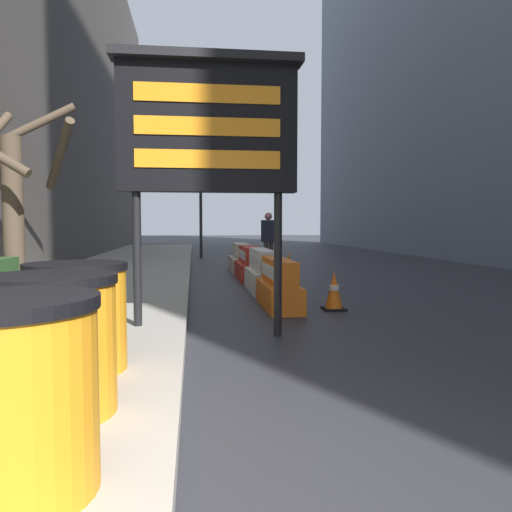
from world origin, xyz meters
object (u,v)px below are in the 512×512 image
object	(u,v)px
jersey_barrier_cream	(241,259)
traffic_cone_near	(257,256)
jersey_barrier_white	(262,273)
jersey_barrier_red_striped	(250,265)
barrel_drum_back	(77,316)
message_board	(208,128)
traffic_light_near_curb	(201,178)
jersey_barrier_orange_near	(279,286)
barrel_drum_foreground	(5,396)
traffic_cone_far	(288,263)
traffic_cone_mid	(334,291)
barrel_drum_middle	(51,344)
pedestrian_worker	(268,236)

from	to	relation	value
jersey_barrier_cream	traffic_cone_near	xyz separation A→B (m)	(0.60, 0.92, 0.02)
jersey_barrier_white	jersey_barrier_red_striped	world-z (taller)	jersey_barrier_white
jersey_barrier_white	jersey_barrier_red_striped	distance (m)	2.31
barrel_drum_back	message_board	size ratio (longest dim) A/B	0.27
traffic_light_near_curb	jersey_barrier_orange_near	bearing A→B (deg)	-84.99
message_board	jersey_barrier_red_striped	world-z (taller)	message_board
jersey_barrier_orange_near	jersey_barrier_red_striped	xyz separation A→B (m)	(-0.00, 4.32, 0.01)
barrel_drum_back	barrel_drum_foreground	bearing A→B (deg)	-86.27
barrel_drum_back	traffic_cone_near	distance (m)	11.78
barrel_drum_back	traffic_cone_near	bearing A→B (deg)	75.48
traffic_cone_far	traffic_cone_near	bearing A→B (deg)	115.95
traffic_cone_near	jersey_barrier_orange_near	bearing A→B (deg)	-94.51
traffic_cone_mid	traffic_cone_far	size ratio (longest dim) A/B	1.12
jersey_barrier_red_striped	traffic_cone_far	size ratio (longest dim) A/B	3.48
traffic_light_near_curb	traffic_cone_far	bearing A→B (deg)	-69.33
barrel_drum_foreground	jersey_barrier_white	size ratio (longest dim) A/B	0.47
message_board	barrel_drum_back	bearing A→B (deg)	-122.62
jersey_barrier_cream	jersey_barrier_orange_near	bearing A→B (deg)	-90.00
barrel_drum_foreground	traffic_cone_far	world-z (taller)	barrel_drum_foreground
barrel_drum_middle	traffic_light_near_curb	distance (m)	17.53
barrel_drum_foreground	jersey_barrier_orange_near	bearing A→B (deg)	68.93
barrel_drum_middle	jersey_barrier_orange_near	size ratio (longest dim) A/B	0.50
jersey_barrier_orange_near	traffic_cone_far	distance (m)	6.20
jersey_barrier_white	traffic_light_near_curb	world-z (taller)	traffic_light_near_curb
jersey_barrier_white	jersey_barrier_red_striped	bearing A→B (deg)	90.00
barrel_drum_foreground	jersey_barrier_white	xyz separation A→B (m)	(2.23, 7.81, -0.24)
traffic_cone_mid	jersey_barrier_white	bearing A→B (deg)	109.52
barrel_drum_middle	jersey_barrier_white	bearing A→B (deg)	71.43
barrel_drum_middle	jersey_barrier_red_striped	bearing A→B (deg)	75.90
barrel_drum_foreground	pedestrian_worker	world-z (taller)	pedestrian_worker
traffic_cone_far	pedestrian_worker	xyz separation A→B (m)	(-0.46, 0.84, 0.75)
barrel_drum_middle	jersey_barrier_red_striped	size ratio (longest dim) A/B	0.46
barrel_drum_middle	jersey_barrier_white	world-z (taller)	barrel_drum_middle
traffic_cone_far	pedestrian_worker	distance (m)	1.22
traffic_cone_far	traffic_light_near_curb	bearing A→B (deg)	110.67
traffic_cone_near	traffic_cone_far	size ratio (longest dim) A/B	1.34
jersey_barrier_orange_near	barrel_drum_middle	bearing A→B (deg)	-115.49
barrel_drum_middle	jersey_barrier_orange_near	distance (m)	5.34
message_board	traffic_light_near_curb	distance (m)	14.54
jersey_barrier_white	jersey_barrier_cream	world-z (taller)	jersey_barrier_white
jersey_barrier_white	jersey_barrier_red_striped	xyz separation A→B (m)	(-0.00, 2.31, -0.02)
jersey_barrier_red_striped	traffic_cone_mid	size ratio (longest dim) A/B	3.10
barrel_drum_foreground	jersey_barrier_orange_near	xyz separation A→B (m)	(2.23, 5.79, -0.26)
jersey_barrier_orange_near	barrel_drum_back	bearing A→B (deg)	-121.52
barrel_drum_foreground	pedestrian_worker	size ratio (longest dim) A/B	0.52
jersey_barrier_white	traffic_cone_mid	distance (m)	2.52
jersey_barrier_orange_near	traffic_cone_mid	size ratio (longest dim) A/B	2.83
pedestrian_worker	barrel_drum_middle	bearing A→B (deg)	145.71
barrel_drum_middle	traffic_cone_mid	bearing A→B (deg)	54.92
barrel_drum_back	pedestrian_worker	xyz separation A→B (m)	(3.22, 10.75, 0.41)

